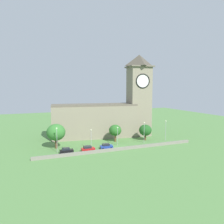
{
  "coord_description": "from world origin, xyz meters",
  "views": [
    {
      "loc": [
        -28.58,
        -65.76,
        20.03
      ],
      "look_at": [
        1.18,
        7.22,
        11.16
      ],
      "focal_mm": 35.89,
      "sensor_mm": 36.0,
      "label": 1
    }
  ],
  "objects_px": {
    "streetlamp_east_mid": "(144,129)",
    "tree_riverside_east": "(56,132)",
    "car_black": "(66,150)",
    "streetlamp_central": "(118,133)",
    "streetlamp_east_end": "(166,127)",
    "tree_churchyard": "(145,130)",
    "car_blue": "(106,146)",
    "streetlamp_west_mid": "(91,136)",
    "tree_by_tower": "(115,130)",
    "streetlamp_west_end": "(57,136)",
    "car_red": "(88,149)",
    "church": "(111,111)"
  },
  "relations": [
    {
      "from": "streetlamp_east_mid",
      "to": "tree_riverside_east",
      "type": "height_order",
      "value": "tree_riverside_east"
    },
    {
      "from": "tree_riverside_east",
      "to": "car_black",
      "type": "bearing_deg",
      "value": -73.56
    },
    {
      "from": "streetlamp_central",
      "to": "streetlamp_east_mid",
      "type": "height_order",
      "value": "streetlamp_east_mid"
    },
    {
      "from": "streetlamp_central",
      "to": "streetlamp_east_end",
      "type": "distance_m",
      "value": 19.38
    },
    {
      "from": "streetlamp_central",
      "to": "tree_churchyard",
      "type": "height_order",
      "value": "streetlamp_central"
    },
    {
      "from": "car_blue",
      "to": "streetlamp_central",
      "type": "distance_m",
      "value": 6.54
    },
    {
      "from": "car_black",
      "to": "streetlamp_west_mid",
      "type": "xyz_separation_m",
      "value": [
        8.28,
        1.43,
        3.54
      ]
    },
    {
      "from": "streetlamp_east_mid",
      "to": "streetlamp_east_end",
      "type": "height_order",
      "value": "streetlamp_east_mid"
    },
    {
      "from": "car_blue",
      "to": "streetlamp_central",
      "type": "height_order",
      "value": "streetlamp_central"
    },
    {
      "from": "tree_churchyard",
      "to": "tree_by_tower",
      "type": "bearing_deg",
      "value": 169.55
    },
    {
      "from": "car_black",
      "to": "tree_by_tower",
      "type": "distance_m",
      "value": 21.1
    },
    {
      "from": "streetlamp_west_mid",
      "to": "car_black",
      "type": "bearing_deg",
      "value": -170.18
    },
    {
      "from": "streetlamp_west_end",
      "to": "streetlamp_east_mid",
      "type": "bearing_deg",
      "value": 0.31
    },
    {
      "from": "car_black",
      "to": "tree_churchyard",
      "type": "height_order",
      "value": "tree_churchyard"
    },
    {
      "from": "car_blue",
      "to": "tree_churchyard",
      "type": "bearing_deg",
      "value": 17.1
    },
    {
      "from": "streetlamp_east_mid",
      "to": "tree_riverside_east",
      "type": "bearing_deg",
      "value": 171.03
    },
    {
      "from": "car_black",
      "to": "car_red",
      "type": "relative_size",
      "value": 1.0
    },
    {
      "from": "car_black",
      "to": "car_blue",
      "type": "bearing_deg",
      "value": 0.47
    },
    {
      "from": "streetlamp_central",
      "to": "tree_churchyard",
      "type": "distance_m",
      "value": 13.17
    },
    {
      "from": "streetlamp_west_end",
      "to": "streetlamp_central",
      "type": "relative_size",
      "value": 1.2
    },
    {
      "from": "streetlamp_central",
      "to": "tree_riverside_east",
      "type": "bearing_deg",
      "value": 167.7
    },
    {
      "from": "streetlamp_east_end",
      "to": "streetlamp_central",
      "type": "bearing_deg",
      "value": 178.97
    },
    {
      "from": "streetlamp_central",
      "to": "tree_riverside_east",
      "type": "relative_size",
      "value": 0.8
    },
    {
      "from": "streetlamp_east_mid",
      "to": "tree_churchyard",
      "type": "distance_m",
      "value": 4.61
    },
    {
      "from": "car_red",
      "to": "church",
      "type": "bearing_deg",
      "value": 50.15
    },
    {
      "from": "streetlamp_east_mid",
      "to": "car_red",
      "type": "bearing_deg",
      "value": -172.42
    },
    {
      "from": "streetlamp_east_end",
      "to": "car_black",
      "type": "bearing_deg",
      "value": -176.87
    },
    {
      "from": "tree_riverside_east",
      "to": "tree_by_tower",
      "type": "distance_m",
      "value": 21.4
    },
    {
      "from": "tree_by_tower",
      "to": "car_red",
      "type": "bearing_deg",
      "value": -146.26
    },
    {
      "from": "car_black",
      "to": "streetlamp_west_end",
      "type": "xyz_separation_m",
      "value": [
        -2.46,
        1.82,
        4.26
      ]
    },
    {
      "from": "tree_by_tower",
      "to": "streetlamp_east_mid",
      "type": "bearing_deg",
      "value": -32.9
    },
    {
      "from": "car_black",
      "to": "tree_riverside_east",
      "type": "xyz_separation_m",
      "value": [
        -1.99,
        6.75,
        4.46
      ]
    },
    {
      "from": "church",
      "to": "tree_riverside_east",
      "type": "bearing_deg",
      "value": -156.51
    },
    {
      "from": "church",
      "to": "streetlamp_east_end",
      "type": "relative_size",
      "value": 5.37
    },
    {
      "from": "streetlamp_east_end",
      "to": "tree_by_tower",
      "type": "relative_size",
      "value": 1.21
    },
    {
      "from": "tree_churchyard",
      "to": "streetlamp_east_end",
      "type": "bearing_deg",
      "value": -28.22
    },
    {
      "from": "car_blue",
      "to": "tree_churchyard",
      "type": "xyz_separation_m",
      "value": [
        17.79,
        5.47,
        2.95
      ]
    },
    {
      "from": "tree_churchyard",
      "to": "streetlamp_east_mid",
      "type": "bearing_deg",
      "value": -125.95
    },
    {
      "from": "streetlamp_west_end",
      "to": "tree_by_tower",
      "type": "xyz_separation_m",
      "value": [
        21.83,
        5.87,
        -0.89
      ]
    },
    {
      "from": "streetlamp_west_mid",
      "to": "streetlamp_east_end",
      "type": "distance_m",
      "value": 29.1
    },
    {
      "from": "tree_by_tower",
      "to": "car_black",
      "type": "bearing_deg",
      "value": -158.35
    },
    {
      "from": "church",
      "to": "tree_riverside_east",
      "type": "distance_m",
      "value": 25.95
    },
    {
      "from": "streetlamp_east_mid",
      "to": "car_black",
      "type": "bearing_deg",
      "value": -175.97
    },
    {
      "from": "streetlamp_west_mid",
      "to": "car_red",
      "type": "bearing_deg",
      "value": -127.2
    },
    {
      "from": "tree_riverside_east",
      "to": "tree_by_tower",
      "type": "xyz_separation_m",
      "value": [
        21.35,
        0.94,
        -1.09
      ]
    },
    {
      "from": "streetlamp_west_mid",
      "to": "tree_by_tower",
      "type": "relative_size",
      "value": 1.03
    },
    {
      "from": "tree_churchyard",
      "to": "tree_by_tower",
      "type": "distance_m",
      "value": 11.62
    },
    {
      "from": "car_black",
      "to": "streetlamp_west_end",
      "type": "bearing_deg",
      "value": 143.58
    },
    {
      "from": "streetlamp_central",
      "to": "tree_churchyard",
      "type": "bearing_deg",
      "value": 14.03
    },
    {
      "from": "streetlamp_central",
      "to": "streetlamp_east_end",
      "type": "height_order",
      "value": "streetlamp_east_end"
    }
  ]
}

